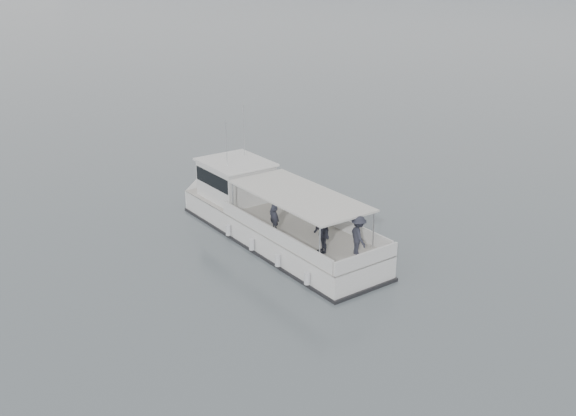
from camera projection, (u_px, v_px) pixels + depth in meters
The scene contains 2 objects.
ground at pixel (349, 235), 27.30m from camera, with size 1400.00×1400.00×0.00m, color #545E63.
tour_boat at pixel (263, 215), 27.14m from camera, with size 12.11×6.55×5.17m.
Camera 1 is at (11.95, -22.22, 10.81)m, focal length 40.00 mm.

